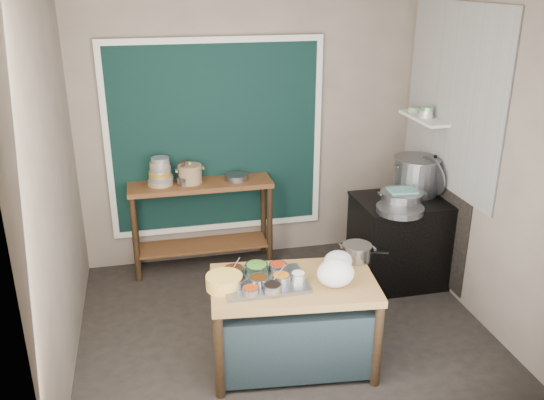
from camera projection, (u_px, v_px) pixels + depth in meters
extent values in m
cube|color=black|center=(282.00, 326.00, 5.12)|extent=(3.50, 3.00, 0.02)
cube|color=#7C6E5F|center=(249.00, 131.00, 5.98)|extent=(3.50, 0.02, 2.80)
cube|color=#7C6E5F|center=(53.00, 194.00, 4.25)|extent=(0.02, 3.00, 2.80)
cube|color=#7C6E5F|center=(481.00, 162.00, 4.97)|extent=(0.02, 3.00, 2.80)
cube|color=black|center=(216.00, 138.00, 5.89)|extent=(2.10, 0.02, 1.90)
cube|color=#B2B2AA|center=(452.00, 98.00, 5.30)|extent=(0.02, 1.70, 1.70)
cube|color=black|center=(435.00, 209.00, 5.82)|extent=(0.01, 1.30, 1.30)
cube|color=beige|center=(424.00, 118.00, 5.65)|extent=(0.22, 0.70, 0.03)
cube|color=olive|center=(293.00, 324.00, 4.49)|extent=(1.32, 0.85, 0.75)
cube|color=#593719|center=(202.00, 225.00, 6.00)|extent=(1.45, 0.40, 0.95)
cube|color=black|center=(401.00, 242.00, 5.74)|extent=(0.90, 0.68, 0.85)
cube|color=black|center=(404.00, 201.00, 5.58)|extent=(0.92, 0.69, 0.03)
cube|color=gray|center=(265.00, 282.00, 4.31)|extent=(0.62, 0.45, 0.03)
cylinder|color=gray|center=(272.00, 288.00, 4.15)|extent=(0.14, 0.14, 0.06)
cylinder|color=gray|center=(234.00, 271.00, 4.37)|extent=(0.15, 0.15, 0.06)
cylinder|color=gray|center=(251.00, 291.00, 4.12)|extent=(0.12, 0.12, 0.05)
cylinder|color=silver|center=(298.00, 276.00, 4.32)|extent=(0.12, 0.12, 0.05)
cylinder|color=gray|center=(278.00, 267.00, 4.44)|extent=(0.14, 0.14, 0.06)
cylinder|color=gray|center=(257.00, 269.00, 4.41)|extent=(0.18, 0.18, 0.07)
cylinder|color=gray|center=(259.00, 281.00, 4.24)|extent=(0.15, 0.15, 0.06)
cylinder|color=gray|center=(237.00, 282.00, 4.23)|extent=(0.16, 0.16, 0.06)
cylinder|color=gray|center=(281.00, 278.00, 4.28)|extent=(0.14, 0.14, 0.06)
cylinder|color=gold|center=(224.00, 282.00, 4.24)|extent=(0.31, 0.31, 0.10)
ellipsoid|color=white|center=(336.00, 273.00, 4.25)|extent=(0.28, 0.24, 0.21)
ellipsoid|color=white|center=(338.00, 261.00, 4.47)|extent=(0.26, 0.24, 0.17)
cylinder|color=tan|center=(161.00, 182.00, 5.76)|extent=(0.25, 0.25, 0.05)
cylinder|color=gray|center=(161.00, 178.00, 5.74)|extent=(0.24, 0.24, 0.05)
cylinder|color=gold|center=(160.00, 173.00, 5.72)|extent=(0.22, 0.22, 0.05)
cylinder|color=gray|center=(160.00, 169.00, 5.71)|extent=(0.21, 0.21, 0.05)
cylinder|color=tan|center=(160.00, 164.00, 5.69)|extent=(0.20, 0.20, 0.05)
cylinder|color=gray|center=(159.00, 160.00, 5.67)|extent=(0.18, 0.18, 0.05)
cylinder|color=gray|center=(183.00, 181.00, 5.76)|extent=(0.16, 0.16, 0.08)
cylinder|color=gray|center=(237.00, 177.00, 5.89)|extent=(0.29, 0.29, 0.06)
cylinder|color=gray|center=(432.00, 175.00, 5.63)|extent=(0.17, 0.42, 0.41)
cube|color=#549181|center=(402.00, 190.00, 5.40)|extent=(0.27, 0.22, 0.02)
cylinder|color=gray|center=(400.00, 209.00, 5.27)|extent=(0.49, 0.49, 0.06)
cylinder|color=silver|center=(427.00, 116.00, 5.59)|extent=(0.14, 0.14, 0.04)
cylinder|color=silver|center=(427.00, 112.00, 5.58)|extent=(0.13, 0.13, 0.04)
cylinder|color=gray|center=(427.00, 109.00, 5.56)|extent=(0.12, 0.12, 0.04)
cylinder|color=gray|center=(414.00, 110.00, 5.83)|extent=(0.16, 0.16, 0.05)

